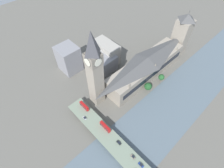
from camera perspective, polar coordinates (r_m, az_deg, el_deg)
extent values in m
plane|color=#605E56|center=(197.02, 12.28, -0.57)|extent=(600.00, 600.00, 0.00)
cube|color=slate|center=(189.74, 19.61, -5.86)|extent=(50.60, 360.00, 0.30)
cube|color=gray|center=(199.21, 10.91, 4.97)|extent=(23.66, 104.63, 20.98)
cube|color=black|center=(194.28, 13.65, 3.32)|extent=(0.40, 96.26, 6.29)
pyramid|color=#4C4C4C|center=(190.09, 11.50, 7.83)|extent=(23.19, 102.54, 5.93)
cone|color=gray|center=(214.54, 20.54, 10.87)|extent=(2.20, 2.20, 5.00)
cone|color=gray|center=(186.41, 14.04, 6.01)|extent=(2.20, 2.20, 5.00)
cone|color=gray|center=(163.19, 5.64, -0.50)|extent=(2.20, 2.20, 5.00)
cube|color=gray|center=(157.99, -5.39, 1.29)|extent=(11.09, 11.09, 61.24)
cube|color=gray|center=(139.80, -6.15, 8.21)|extent=(11.76, 11.76, 9.98)
cylinder|color=black|center=(136.38, -4.62, 7.07)|extent=(0.50, 7.98, 7.98)
cylinder|color=silver|center=(136.31, -4.59, 7.04)|extent=(0.62, 7.39, 7.39)
cylinder|color=black|center=(143.37, -7.62, 9.30)|extent=(0.50, 7.98, 7.98)
cylinder|color=silver|center=(143.44, -7.65, 9.32)|extent=(0.62, 7.39, 7.39)
cylinder|color=black|center=(142.35, -4.36, 9.29)|extent=(7.98, 0.50, 7.98)
cylinder|color=silver|center=(142.40, -4.32, 9.31)|extent=(7.39, 0.62, 7.39)
cylinder|color=black|center=(137.44, -8.01, 7.09)|extent=(7.98, 0.50, 7.98)
cylinder|color=silver|center=(137.39, -8.05, 7.07)|extent=(7.39, 0.62, 7.39)
pyramid|color=#424247|center=(130.22, -6.72, 13.18)|extent=(11.31, 11.31, 20.34)
cube|color=gray|center=(238.13, 21.54, 14.25)|extent=(17.05, 17.05, 43.49)
pyramid|color=#4C4C4C|center=(225.49, 23.49, 19.43)|extent=(17.05, 17.05, 7.67)
cylinder|color=#333338|center=(222.91, 23.98, 20.69)|extent=(0.30, 0.30, 4.00)
cube|color=#5D6A59|center=(154.40, 3.49, -21.82)|extent=(3.00, 13.01, 4.97)
cube|color=#5D6A59|center=(169.35, -8.03, -10.66)|extent=(3.00, 13.01, 4.97)
cube|color=gray|center=(151.47, 3.54, -21.46)|extent=(133.21, 15.30, 1.20)
cube|color=red|center=(169.64, -9.01, -7.32)|extent=(11.52, 2.44, 2.00)
cube|color=black|center=(169.31, -9.03, -7.25)|extent=(10.37, 2.50, 0.88)
cube|color=red|center=(167.83, -9.10, -6.92)|extent=(11.29, 2.44, 2.35)
cube|color=black|center=(167.73, -9.10, -6.90)|extent=(10.37, 2.50, 1.13)
cube|color=#A01515|center=(166.79, -9.15, -6.69)|extent=(11.18, 2.32, 0.16)
cylinder|color=black|center=(173.08, -9.66, -6.27)|extent=(1.15, 0.28, 1.15)
cylinder|color=black|center=(172.53, -10.25, -6.68)|extent=(1.15, 0.28, 1.15)
cylinder|color=black|center=(168.40, -7.69, -8.28)|extent=(1.15, 0.28, 1.15)
cylinder|color=black|center=(167.84, -8.29, -8.71)|extent=(1.15, 0.28, 1.15)
cube|color=red|center=(157.42, -2.23, -13.92)|extent=(11.92, 2.48, 1.99)
cube|color=black|center=(157.06, -2.23, -13.86)|extent=(10.73, 2.54, 0.88)
cube|color=red|center=(155.47, -2.25, -13.57)|extent=(11.69, 2.48, 2.34)
cube|color=black|center=(155.37, -2.25, -13.55)|extent=(10.73, 2.54, 1.12)
cube|color=#A01515|center=(154.35, -2.27, -13.37)|extent=(11.57, 2.36, 0.16)
cylinder|color=black|center=(160.33, -3.16, -12.61)|extent=(1.08, 0.28, 1.08)
cylinder|color=black|center=(159.73, -3.78, -13.10)|extent=(1.08, 0.28, 1.08)
cylinder|color=black|center=(156.89, -0.64, -15.01)|extent=(1.08, 0.28, 1.08)
cylinder|color=black|center=(156.28, -1.27, -15.52)|extent=(1.08, 0.28, 1.08)
cube|color=black|center=(152.76, 2.24, -18.63)|extent=(4.27, 1.77, 0.71)
cube|color=black|center=(152.18, 2.28, -18.58)|extent=(2.22, 1.59, 0.47)
cylinder|color=black|center=(153.62, 2.01, -18.06)|extent=(0.71, 0.22, 0.71)
cylinder|color=black|center=(153.18, 1.56, -18.44)|extent=(0.71, 0.22, 0.71)
cylinder|color=black|center=(152.84, 2.92, -18.88)|extent=(0.71, 0.22, 0.71)
cylinder|color=black|center=(152.40, 2.47, -19.27)|extent=(0.71, 0.22, 0.71)
cube|color=slate|center=(149.85, 6.85, -22.55)|extent=(4.20, 1.76, 0.72)
cube|color=black|center=(149.28, 6.91, -22.52)|extent=(2.18, 1.58, 0.45)
cylinder|color=black|center=(150.55, 6.57, -21.97)|extent=(0.71, 0.22, 0.71)
cylinder|color=black|center=(150.11, 6.13, -22.38)|extent=(0.71, 0.22, 0.71)
cylinder|color=black|center=(150.11, 7.54, -22.78)|extent=(0.71, 0.22, 0.71)
cylinder|color=black|center=(149.67, 7.11, -23.20)|extent=(0.71, 0.22, 0.71)
cube|color=silver|center=(164.34, -8.92, -10.95)|extent=(4.11, 1.77, 0.56)
cube|color=black|center=(163.79, -8.92, -10.88)|extent=(2.14, 1.59, 0.58)
cylinder|color=black|center=(165.38, -9.03, -10.46)|extent=(0.71, 0.22, 0.71)
cylinder|color=black|center=(165.04, -9.47, -10.78)|extent=(0.71, 0.22, 0.71)
cylinder|color=black|center=(163.98, -8.36, -11.17)|extent=(0.71, 0.22, 0.71)
cylinder|color=black|center=(163.63, -8.80, -11.50)|extent=(0.71, 0.22, 0.71)
cube|color=navy|center=(149.00, 9.42, -24.63)|extent=(4.68, 1.83, 0.68)
cube|color=black|center=(148.42, 9.50, -24.60)|extent=(2.43, 1.64, 0.51)
cylinder|color=black|center=(149.64, 9.03, -23.96)|extent=(0.64, 0.22, 0.64)
cylinder|color=black|center=(149.18, 8.58, -24.40)|extent=(0.64, 0.22, 0.64)
cylinder|color=black|center=(149.33, 10.23, -24.90)|extent=(0.64, 0.22, 0.64)
cylinder|color=black|center=(148.86, 9.79, -25.36)|extent=(0.64, 0.22, 0.64)
cube|color=gray|center=(205.53, -3.50, 7.27)|extent=(30.26, 25.69, 18.93)
cube|color=#A39E93|center=(213.31, -1.84, 10.40)|extent=(32.67, 16.69, 25.40)
cube|color=gray|center=(205.59, -13.90, 8.01)|extent=(22.67, 21.26, 31.34)
cylinder|color=brown|center=(192.31, 11.51, -1.59)|extent=(0.70, 0.70, 2.01)
sphere|color=#1E4C23|center=(188.92, 11.71, -0.76)|extent=(8.06, 8.06, 8.06)
cylinder|color=brown|center=(203.50, 15.56, 1.33)|extent=(0.70, 0.70, 3.18)
sphere|color=#235628|center=(200.31, 15.82, 2.16)|extent=(6.68, 6.68, 6.68)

